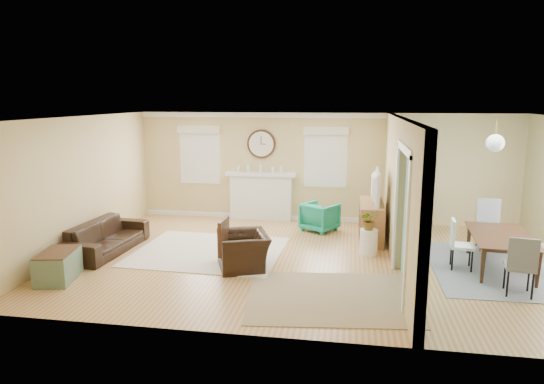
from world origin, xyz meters
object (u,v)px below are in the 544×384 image
at_px(sofa, 106,237).
at_px(credenza, 371,221).
at_px(eames_chair, 243,250).
at_px(dining_table, 502,252).
at_px(green_chair, 320,217).

distance_m(sofa, credenza, 5.36).
height_order(eames_chair, dining_table, eames_chair).
relative_size(eames_chair, green_chair, 1.36).
height_order(sofa, credenza, credenza).
relative_size(sofa, green_chair, 2.90).
bearing_deg(credenza, eames_chair, -137.02).
relative_size(green_chair, dining_table, 0.40).
distance_m(sofa, green_chair, 4.55).
relative_size(eames_chair, dining_table, 0.54).
bearing_deg(green_chair, sofa, 60.81).
bearing_deg(green_chair, dining_table, -179.55).
bearing_deg(dining_table, sofa, 96.31).
xyz_separation_m(green_chair, dining_table, (3.29, -2.02, -0.01)).
xyz_separation_m(green_chair, credenza, (1.11, -0.53, 0.08)).
bearing_deg(sofa, credenza, -68.70).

